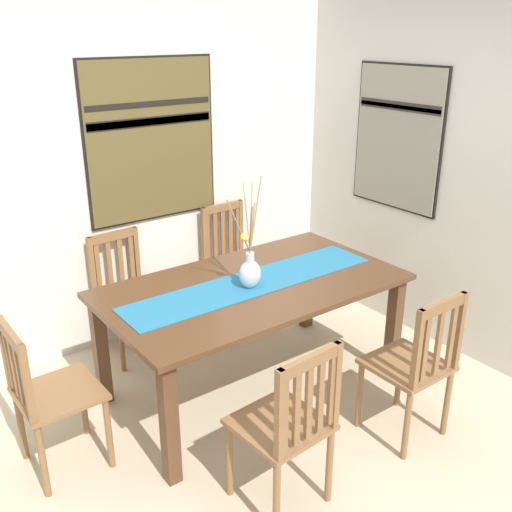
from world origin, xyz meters
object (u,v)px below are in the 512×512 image
(chair_0, at_px, (126,291))
(chair_2, at_px, (232,260))
(chair_4, at_px, (48,393))
(painting_on_side_wall, at_px, (398,138))
(centerpiece_vase, at_px, (250,269))
(painting_on_back_wall, at_px, (151,140))
(chair_1, at_px, (415,364))
(dining_table, at_px, (253,297))
(chair_3, at_px, (289,424))

(chair_0, height_order, chair_2, chair_2)
(chair_4, relative_size, painting_on_side_wall, 0.84)
(centerpiece_vase, relative_size, painting_on_back_wall, 0.60)
(chair_4, relative_size, painting_on_back_wall, 0.77)
(chair_0, xyz_separation_m, chair_4, (-0.87, -0.93, 0.00))
(chair_2, bearing_deg, chair_0, -179.87)
(painting_on_back_wall, bearing_deg, chair_1, -76.11)
(chair_2, bearing_deg, painting_on_back_wall, 160.79)
(dining_table, height_order, painting_on_side_wall, painting_on_side_wall)
(chair_3, height_order, painting_on_back_wall, painting_on_back_wall)
(painting_on_back_wall, relative_size, painting_on_side_wall, 1.09)
(dining_table, bearing_deg, chair_0, 115.47)
(chair_0, height_order, painting_on_back_wall, painting_on_back_wall)
(dining_table, height_order, chair_2, chair_2)
(chair_1, bearing_deg, chair_3, 179.49)
(centerpiece_vase, relative_size, chair_1, 0.75)
(painting_on_back_wall, bearing_deg, dining_table, -86.47)
(chair_1, bearing_deg, chair_2, 88.83)
(painting_on_back_wall, bearing_deg, chair_3, -100.97)
(painting_on_side_wall, bearing_deg, dining_table, -172.60)
(centerpiece_vase, bearing_deg, chair_2, 61.52)
(chair_1, xyz_separation_m, chair_4, (-1.78, 0.98, -0.01))
(centerpiece_vase, distance_m, painting_on_side_wall, 1.69)
(chair_2, distance_m, painting_on_back_wall, 1.17)
(dining_table, distance_m, chair_3, 1.08)
(chair_1, distance_m, painting_on_side_wall, 1.86)
(chair_2, xyz_separation_m, chair_3, (-0.97, -1.90, -0.00))
(chair_2, height_order, painting_on_back_wall, painting_on_back_wall)
(centerpiece_vase, distance_m, chair_3, 1.07)
(dining_table, relative_size, centerpiece_vase, 2.68)
(chair_4, height_order, painting_on_back_wall, painting_on_back_wall)
(painting_on_back_wall, height_order, painting_on_side_wall, painting_on_back_wall)
(chair_3, bearing_deg, painting_on_back_wall, 79.03)
(dining_table, bearing_deg, painting_on_side_wall, 7.40)
(centerpiece_vase, height_order, chair_4, centerpiece_vase)
(chair_3, bearing_deg, chair_4, 131.18)
(chair_2, height_order, chair_3, chair_2)
(dining_table, relative_size, chair_4, 2.09)
(chair_0, bearing_deg, chair_2, 0.13)
(chair_1, relative_size, painting_on_side_wall, 0.88)
(chair_1, bearing_deg, chair_0, 115.35)
(chair_3, height_order, painting_on_side_wall, painting_on_side_wall)
(chair_1, bearing_deg, centerpiece_vase, 118.97)
(chair_3, xyz_separation_m, chair_4, (-0.85, 0.97, -0.02))
(centerpiece_vase, distance_m, chair_2, 1.21)
(dining_table, xyz_separation_m, centerpiece_vase, (-0.05, -0.04, 0.22))
(chair_4, bearing_deg, painting_on_back_wall, 41.96)
(chair_2, bearing_deg, chair_4, -152.78)
(chair_0, xyz_separation_m, chair_1, (0.91, -1.91, 0.01))
(chair_2, height_order, painting_on_side_wall, painting_on_side_wall)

